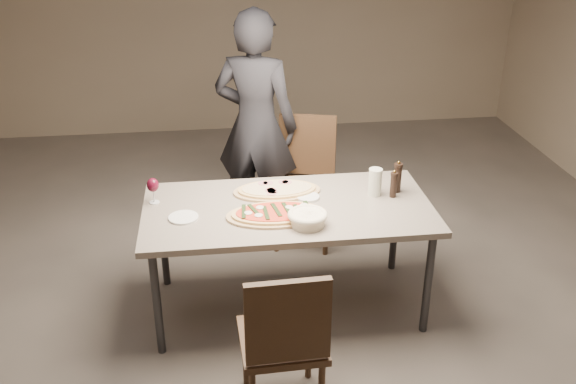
{
  "coord_description": "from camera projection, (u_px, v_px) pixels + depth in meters",
  "views": [
    {
      "loc": [
        -0.45,
        -3.53,
        2.58
      ],
      "look_at": [
        0.0,
        0.0,
        0.85
      ],
      "focal_mm": 40.0,
      "sensor_mm": 36.0,
      "label": 1
    }
  ],
  "objects": [
    {
      "name": "room",
      "position": [
        288.0,
        107.0,
        3.71
      ],
      "size": [
        7.0,
        7.0,
        7.0
      ],
      "color": "#5D5550",
      "rests_on": "ground"
    },
    {
      "name": "dining_table",
      "position": [
        288.0,
        214.0,
        4.02
      ],
      "size": [
        1.8,
        0.9,
        0.75
      ],
      "color": "gray",
      "rests_on": "ground"
    },
    {
      "name": "zucchini_pizza",
      "position": [
        276.0,
        214.0,
        3.87
      ],
      "size": [
        0.61,
        0.34,
        0.05
      ],
      "rotation": [
        0.0,
        0.0,
        0.16
      ],
      "color": "tan",
      "rests_on": "dining_table"
    },
    {
      "name": "ham_pizza",
      "position": [
        277.0,
        190.0,
        4.17
      ],
      "size": [
        0.57,
        0.31,
        0.04
      ],
      "rotation": [
        0.0,
        0.0,
        -0.0
      ],
      "color": "tan",
      "rests_on": "dining_table"
    },
    {
      "name": "bread_basket",
      "position": [
        307.0,
        217.0,
        3.76
      ],
      "size": [
        0.24,
        0.24,
        0.08
      ],
      "rotation": [
        0.0,
        0.0,
        -0.11
      ],
      "color": "#F1E4C4",
      "rests_on": "dining_table"
    },
    {
      "name": "oil_dish",
      "position": [
        308.0,
        197.0,
        4.09
      ],
      "size": [
        0.14,
        0.14,
        0.02
      ],
      "rotation": [
        0.0,
        0.0,
        -0.09
      ],
      "color": "white",
      "rests_on": "dining_table"
    },
    {
      "name": "pepper_mill_left",
      "position": [
        394.0,
        184.0,
        4.08
      ],
      "size": [
        0.05,
        0.05,
        0.19
      ],
      "rotation": [
        0.0,
        0.0,
        0.18
      ],
      "color": "black",
      "rests_on": "dining_table"
    },
    {
      "name": "pepper_mill_right",
      "position": [
        398.0,
        177.0,
        4.14
      ],
      "size": [
        0.06,
        0.06,
        0.22
      ],
      "rotation": [
        0.0,
        0.0,
        -0.25
      ],
      "color": "black",
      "rests_on": "dining_table"
    },
    {
      "name": "carafe",
      "position": [
        375.0,
        182.0,
        4.11
      ],
      "size": [
        0.09,
        0.09,
        0.18
      ],
      "rotation": [
        0.0,
        0.0,
        -0.26
      ],
      "color": "silver",
      "rests_on": "dining_table"
    },
    {
      "name": "wine_glass",
      "position": [
        153.0,
        186.0,
        3.99
      ],
      "size": [
        0.08,
        0.08,
        0.17
      ],
      "rotation": [
        0.0,
        0.0,
        0.17
      ],
      "color": "silver",
      "rests_on": "dining_table"
    },
    {
      "name": "side_plate",
      "position": [
        183.0,
        217.0,
        3.85
      ],
      "size": [
        0.18,
        0.18,
        0.01
      ],
      "rotation": [
        0.0,
        0.0,
        0.15
      ],
      "color": "white",
      "rests_on": "dining_table"
    },
    {
      "name": "chair_near",
      "position": [
        284.0,
        337.0,
        3.22
      ],
      "size": [
        0.45,
        0.45,
        0.92
      ],
      "rotation": [
        0.0,
        0.0,
        0.03
      ],
      "color": "#3E291A",
      "rests_on": "ground"
    },
    {
      "name": "chair_far",
      "position": [
        305.0,
        173.0,
        4.95
      ],
      "size": [
        0.56,
        0.56,
        0.98
      ],
      "rotation": [
        0.0,
        0.0,
        2.88
      ],
      "color": "#3E291A",
      "rests_on": "ground"
    },
    {
      "name": "diner",
      "position": [
        256.0,
        126.0,
        4.9
      ],
      "size": [
        0.77,
        0.65,
        1.79
      ],
      "primitive_type": "imported",
      "rotation": [
        0.0,
        0.0,
        2.74
      ],
      "color": "black",
      "rests_on": "ground"
    }
  ]
}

